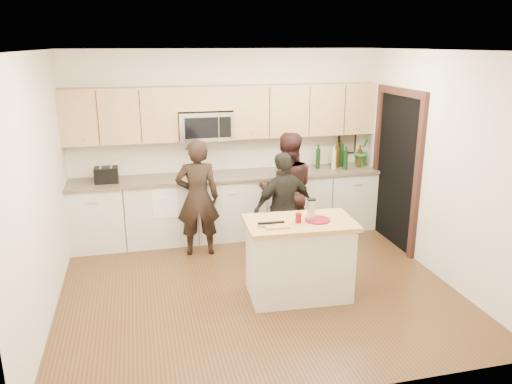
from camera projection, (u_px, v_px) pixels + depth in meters
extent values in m
plane|color=#53381C|center=(256.00, 286.00, 5.94)|extent=(4.50, 4.50, 0.00)
cube|color=beige|center=(225.00, 143.00, 7.41)|extent=(4.50, 0.02, 2.70)
cube|color=beige|center=(320.00, 244.00, 3.69)|extent=(4.50, 0.02, 2.70)
cube|color=beige|center=(40.00, 190.00, 5.04)|extent=(0.02, 4.00, 2.70)
cube|color=beige|center=(436.00, 165.00, 6.05)|extent=(0.02, 4.00, 2.70)
cube|color=white|center=(256.00, 50.00, 5.16)|extent=(4.50, 4.00, 0.02)
cube|color=beige|center=(229.00, 207.00, 7.38)|extent=(4.50, 0.62, 0.90)
cube|color=#73644C|center=(229.00, 176.00, 7.24)|extent=(4.50, 0.66, 0.04)
cube|color=tan|center=(120.00, 116.00, 6.79)|extent=(1.55, 0.33, 0.75)
cube|color=tan|center=(304.00, 110.00, 7.38)|extent=(2.17, 0.33, 0.75)
cube|color=tan|center=(204.00, 98.00, 6.99)|extent=(0.78, 0.33, 0.33)
cube|color=silver|center=(205.00, 126.00, 7.07)|extent=(0.76, 0.40, 0.40)
cube|color=black|center=(202.00, 128.00, 6.86)|extent=(0.47, 0.01, 0.29)
cube|color=black|center=(225.00, 127.00, 6.94)|extent=(0.17, 0.01, 0.29)
cube|color=black|center=(396.00, 171.00, 6.97)|extent=(0.02, 1.05, 2.10)
cube|color=#321913|center=(417.00, 182.00, 6.44)|extent=(0.06, 0.10, 2.10)
cube|color=#321913|center=(376.00, 162.00, 7.51)|extent=(0.06, 0.10, 2.10)
cube|color=#321913|center=(402.00, 92.00, 6.66)|extent=(0.06, 1.25, 0.10)
cube|color=black|center=(347.00, 142.00, 7.86)|extent=(0.30, 0.03, 0.38)
cube|color=tan|center=(347.00, 142.00, 7.84)|extent=(0.24, 0.00, 0.32)
cube|color=white|center=(165.00, 201.00, 6.80)|extent=(0.34, 0.01, 0.48)
cube|color=white|center=(163.00, 179.00, 7.01)|extent=(0.34, 0.60, 0.01)
cube|color=beige|center=(299.00, 261.00, 5.61)|extent=(1.13, 0.70, 0.85)
cube|color=#AC8548|center=(300.00, 223.00, 5.48)|extent=(1.23, 0.76, 0.05)
cylinder|color=maroon|center=(317.00, 220.00, 5.48)|extent=(0.28, 0.28, 0.02)
cube|color=silver|center=(311.00, 210.00, 5.43)|extent=(0.07, 0.06, 0.22)
cube|color=black|center=(311.00, 200.00, 5.39)|extent=(0.08, 0.06, 0.02)
cylinder|color=maroon|center=(298.00, 218.00, 5.40)|extent=(0.07, 0.07, 0.11)
cube|color=#AC8548|center=(276.00, 226.00, 5.29)|extent=(0.26, 0.18, 0.02)
cube|color=black|center=(271.00, 223.00, 5.33)|extent=(0.29, 0.05, 0.02)
cube|color=silver|center=(266.00, 225.00, 5.28)|extent=(0.17, 0.03, 0.01)
cube|color=black|center=(106.00, 175.00, 6.81)|extent=(0.31, 0.23, 0.21)
cube|color=silver|center=(100.00, 168.00, 6.76)|extent=(0.03, 0.16, 0.00)
cube|color=silver|center=(111.00, 167.00, 6.79)|extent=(0.03, 0.16, 0.00)
cylinder|color=black|center=(318.00, 157.00, 7.56)|extent=(0.07, 0.07, 0.36)
cylinder|color=#332009|center=(337.00, 155.00, 7.62)|extent=(0.08, 0.08, 0.39)
cylinder|color=beige|center=(334.00, 157.00, 7.54)|extent=(0.07, 0.07, 0.35)
cylinder|color=black|center=(341.00, 153.00, 7.68)|extent=(0.08, 0.08, 0.41)
cylinder|color=#332009|center=(360.00, 156.00, 7.63)|extent=(0.07, 0.07, 0.34)
cylinder|color=black|center=(346.00, 158.00, 7.50)|extent=(0.07, 0.07, 0.35)
imported|color=#2C6D2B|center=(363.00, 151.00, 7.67)|extent=(0.32, 0.28, 0.49)
imported|color=black|center=(198.00, 198.00, 6.64)|extent=(0.61, 0.43, 1.59)
imported|color=black|center=(287.00, 190.00, 6.91)|extent=(0.88, 0.74, 1.62)
imported|color=black|center=(284.00, 209.00, 6.39)|extent=(0.92, 0.55, 1.47)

